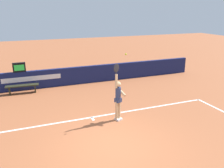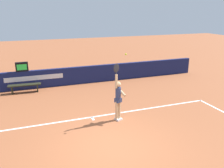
{
  "view_description": "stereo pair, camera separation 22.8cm",
  "coord_description": "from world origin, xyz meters",
  "px_view_note": "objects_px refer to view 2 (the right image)",
  "views": [
    {
      "loc": [
        -2.52,
        -6.38,
        4.22
      ],
      "look_at": [
        0.7,
        1.71,
        1.5
      ],
      "focal_mm": 38.38,
      "sensor_mm": 36.0,
      "label": 1
    },
    {
      "loc": [
        -2.3,
        -6.46,
        4.22
      ],
      "look_at": [
        0.7,
        1.71,
        1.5
      ],
      "focal_mm": 38.38,
      "sensor_mm": 36.0,
      "label": 2
    }
  ],
  "objects_px": {
    "tennis_ball": "(126,54)",
    "courtside_bench_near": "(25,86)",
    "tennis_player": "(118,97)",
    "speed_display": "(22,67)"
  },
  "relations": [
    {
      "from": "speed_display",
      "to": "courtside_bench_near",
      "type": "xyz_separation_m",
      "value": [
        0.04,
        -0.57,
        -0.93
      ]
    },
    {
      "from": "speed_display",
      "to": "tennis_ball",
      "type": "bearing_deg",
      "value": -56.45
    },
    {
      "from": "speed_display",
      "to": "courtside_bench_near",
      "type": "relative_size",
      "value": 0.39
    },
    {
      "from": "speed_display",
      "to": "tennis_ball",
      "type": "relative_size",
      "value": 9.36
    },
    {
      "from": "speed_display",
      "to": "tennis_ball",
      "type": "height_order",
      "value": "tennis_ball"
    },
    {
      "from": "tennis_player",
      "to": "tennis_ball",
      "type": "xyz_separation_m",
      "value": [
        0.21,
        -0.19,
        1.71
      ]
    },
    {
      "from": "courtside_bench_near",
      "to": "tennis_player",
      "type": "bearing_deg",
      "value": -54.35
    },
    {
      "from": "tennis_player",
      "to": "courtside_bench_near",
      "type": "xyz_separation_m",
      "value": [
        -3.41,
        4.76,
        -0.6
      ]
    },
    {
      "from": "tennis_ball",
      "to": "courtside_bench_near",
      "type": "bearing_deg",
      "value": 126.17
    },
    {
      "from": "speed_display",
      "to": "tennis_player",
      "type": "xyz_separation_m",
      "value": [
        3.46,
        -5.33,
        -0.32
      ]
    }
  ]
}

